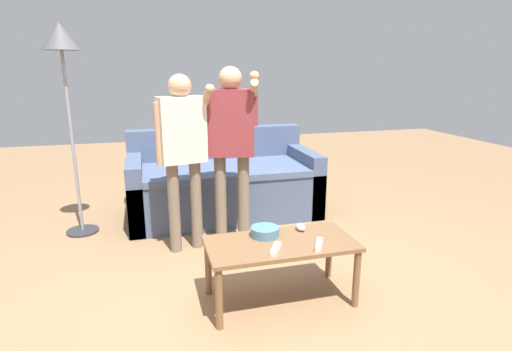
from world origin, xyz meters
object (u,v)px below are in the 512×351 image
coffee_table (281,250)px  snack_bowl (265,232)px  couch (223,184)px  player_left (182,143)px  game_remote_wand_near (319,245)px  game_remote_nunchuk (301,227)px  player_center (231,136)px  floor_lamp (62,58)px  game_remote_wand_far (276,249)px

coffee_table → snack_bowl: size_ratio=5.08×
couch → player_left: bearing=-120.3°
coffee_table → game_remote_wand_near: game_remote_wand_near is taller
coffee_table → game_remote_nunchuk: size_ratio=10.55×
coffee_table → player_center: size_ratio=0.63×
floor_lamp → game_remote_wand_far: (1.31, -1.65, -1.11)m
game_remote_wand_far → player_center: bearing=91.8°
player_left → coffee_table: bearing=-62.0°
game_remote_nunchuk → floor_lamp: size_ratio=0.05×
coffee_table → player_center: 1.11m
player_center → player_left: bearing=-177.6°
couch → game_remote_nunchuk: couch is taller
game_remote_wand_near → game_remote_wand_far: same height
game_remote_wand_near → floor_lamp: bearing=133.4°
player_center → couch: bearing=85.2°
game_remote_nunchuk → game_remote_wand_near: game_remote_nunchuk is taller
player_left → game_remote_wand_far: player_left is taller
player_left → player_center: (0.39, 0.02, 0.04)m
player_left → game_remote_wand_near: 1.35m
player_left → player_center: size_ratio=0.96×
couch → player_left: size_ratio=1.31×
game_remote_wand_near → game_remote_wand_far: bearing=177.3°
snack_bowl → floor_lamp: size_ratio=0.10×
game_remote_nunchuk → player_left: player_left is taller
game_remote_nunchuk → player_center: (-0.29, 0.81, 0.49)m
game_remote_nunchuk → game_remote_wand_near: bearing=-87.4°
player_left → game_remote_wand_far: 1.23m
game_remote_nunchuk → game_remote_wand_far: game_remote_nunchuk is taller
snack_bowl → game_remote_nunchuk: bearing=5.8°
player_center → game_remote_wand_near: player_center is taller
game_remote_nunchuk → game_remote_wand_near: 0.27m
floor_lamp → player_center: bearing=-24.8°
game_remote_nunchuk → player_center: 0.99m
coffee_table → floor_lamp: (-1.38, 1.54, 1.18)m
player_left → floor_lamp: bearing=145.6°
couch → snack_bowl: size_ratio=10.07×
coffee_table → snack_bowl: (-0.07, 0.11, 0.09)m
couch → game_remote_wand_far: (-0.03, -1.83, 0.11)m
couch → player_center: (-0.06, -0.76, 0.62)m
game_remote_nunchuk → coffee_table: bearing=-143.1°
snack_bowl → game_remote_nunchuk: (0.26, 0.03, -0.01)m
floor_lamp → game_remote_wand_near: bearing=-46.6°
couch → game_remote_wand_far: 1.83m
game_remote_nunchuk → game_remote_wand_far: 0.37m
player_left → game_remote_wand_near: bearing=-56.9°
player_center → game_remote_wand_near: 1.23m
couch → game_remote_wand_near: (0.24, -1.84, 0.11)m
player_center → game_remote_wand_near: size_ratio=9.11×
game_remote_wand_near → game_remote_wand_far: (-0.27, 0.01, 0.00)m
game_remote_nunchuk → floor_lamp: (-1.57, 1.40, 1.10)m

